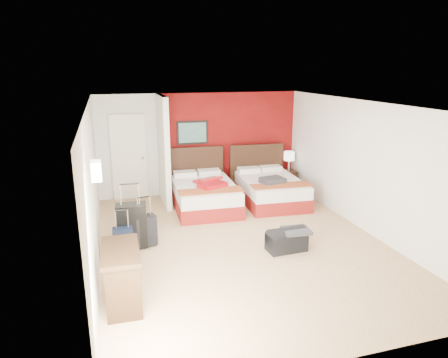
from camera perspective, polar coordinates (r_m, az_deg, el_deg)
name	(u,v)px	position (r m, az deg, el deg)	size (l,w,h in m)	color
ground	(241,242)	(7.53, 2.43, -8.88)	(6.50, 6.50, 0.00)	#D2AF81
room_walls	(152,163)	(8.16, -10.11, 2.16)	(5.02, 6.52, 2.50)	silver
red_accent_panel	(229,142)	(10.33, 0.70, 5.18)	(3.50, 0.04, 2.50)	maroon
partition_wall	(164,151)	(9.36, -8.49, 3.92)	(0.12, 1.20, 2.50)	silver
entry_door	(129,157)	(9.92, -13.22, 3.00)	(0.82, 0.06, 2.05)	silver
bed_left	(205,196)	(9.15, -2.72, -2.43)	(1.34, 1.92, 0.58)	white
bed_right	(271,191)	(9.61, 6.63, -1.66)	(1.33, 1.89, 0.57)	silver
red_suitcase_open	(210,183)	(8.99, -1.98, -0.51)	(0.58, 0.80, 0.10)	#A70E16
jacket_bundle	(272,180)	(9.21, 6.84, -0.20)	(0.51, 0.41, 0.12)	#35353A
nightstand	(288,180)	(10.65, 9.02, -0.17)	(0.37, 0.37, 0.52)	black
table_lamp	(289,161)	(10.53, 9.14, 2.49)	(0.28, 0.28, 0.50)	silver
suitcase_black	(132,227)	(7.36, -12.83, -6.59)	(0.52, 0.32, 0.78)	black
suitcase_charcoal	(145,232)	(7.39, -11.01, -7.34)	(0.37, 0.23, 0.55)	black
suitcase_navy	(123,242)	(7.17, -13.98, -8.66)	(0.33, 0.20, 0.46)	black
duffel_bag	(286,241)	(7.23, 8.78, -8.64)	(0.68, 0.36, 0.34)	black
jacket_draped	(296,230)	(7.17, 10.11, -7.15)	(0.46, 0.39, 0.06)	#37373C
desk	(122,277)	(5.72, -14.15, -13.22)	(0.49, 0.97, 0.81)	black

